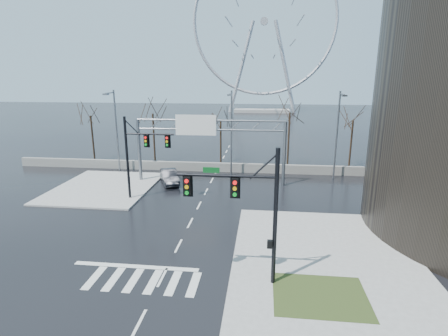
# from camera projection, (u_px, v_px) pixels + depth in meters

# --- Properties ---
(ground) EXTENTS (260.00, 260.00, 0.00)m
(ground) POSITION_uv_depth(u_px,v_px,m) (178.00, 246.00, 24.58)
(ground) COLOR black
(ground) RESTS_ON ground
(sidewalk_right_ext) EXTENTS (12.00, 10.00, 0.15)m
(sidewalk_right_ext) POSITION_uv_depth(u_px,v_px,m) (319.00, 239.00, 25.39)
(sidewalk_right_ext) COLOR gray
(sidewalk_right_ext) RESTS_ON ground
(sidewalk_far) EXTENTS (10.00, 12.00, 0.15)m
(sidewalk_far) POSITION_uv_depth(u_px,v_px,m) (105.00, 187.00, 37.29)
(sidewalk_far) COLOR gray
(sidewalk_far) RESTS_ON ground
(grass_strip) EXTENTS (5.00, 4.00, 0.02)m
(grass_strip) POSITION_uv_depth(u_px,v_px,m) (320.00, 296.00, 18.75)
(grass_strip) COLOR #293616
(grass_strip) RESTS_ON sidewalk_near
(barrier_wall) EXTENTS (52.00, 0.50, 1.10)m
(barrier_wall) POSITION_uv_depth(u_px,v_px,m) (216.00, 167.00, 43.65)
(barrier_wall) COLOR slate
(barrier_wall) RESTS_ON ground
(signal_mast_near) EXTENTS (5.52, 0.41, 8.00)m
(signal_mast_near) POSITION_uv_depth(u_px,v_px,m) (251.00, 204.00, 18.89)
(signal_mast_near) COLOR black
(signal_mast_near) RESTS_ON ground
(signal_mast_far) EXTENTS (4.72, 0.41, 8.00)m
(signal_mast_far) POSITION_uv_depth(u_px,v_px,m) (138.00, 151.00, 32.59)
(signal_mast_far) COLOR black
(signal_mast_far) RESTS_ON ground
(sign_gantry) EXTENTS (16.36, 0.40, 7.60)m
(sign_gantry) POSITION_uv_depth(u_px,v_px,m) (206.00, 137.00, 37.67)
(sign_gantry) COLOR slate
(sign_gantry) RESTS_ON ground
(streetlight_left) EXTENTS (0.50, 2.55, 10.00)m
(streetlight_left) POSITION_uv_depth(u_px,v_px,m) (115.00, 125.00, 41.83)
(streetlight_left) COLOR slate
(streetlight_left) RESTS_ON ground
(streetlight_mid) EXTENTS (0.50, 2.55, 10.00)m
(streetlight_mid) POSITION_uv_depth(u_px,v_px,m) (231.00, 127.00, 40.31)
(streetlight_mid) COLOR slate
(streetlight_mid) RESTS_ON ground
(streetlight_right) EXTENTS (0.50, 2.55, 10.00)m
(streetlight_right) POSITION_uv_depth(u_px,v_px,m) (338.00, 129.00, 39.00)
(streetlight_right) COLOR slate
(streetlight_right) RESTS_ON ground
(tree_far_left) EXTENTS (3.50, 3.50, 7.00)m
(tree_far_left) POSITION_uv_depth(u_px,v_px,m) (91.00, 121.00, 48.18)
(tree_far_left) COLOR black
(tree_far_left) RESTS_ON ground
(tree_left) EXTENTS (3.75, 3.75, 7.50)m
(tree_left) POSITION_uv_depth(u_px,v_px,m) (153.00, 119.00, 46.61)
(tree_left) COLOR black
(tree_left) RESTS_ON ground
(tree_center) EXTENTS (3.25, 3.25, 6.50)m
(tree_center) POSITION_uv_depth(u_px,v_px,m) (221.00, 125.00, 46.80)
(tree_center) COLOR black
(tree_center) RESTS_ON ground
(tree_right) EXTENTS (3.90, 3.90, 7.80)m
(tree_right) POSITION_uv_depth(u_px,v_px,m) (290.00, 119.00, 44.59)
(tree_right) COLOR black
(tree_right) RESTS_ON ground
(tree_far_right) EXTENTS (3.40, 3.40, 6.80)m
(tree_far_right) POSITION_uv_depth(u_px,v_px,m) (353.00, 126.00, 44.40)
(tree_far_right) COLOR black
(tree_far_right) RESTS_ON ground
(ferris_wheel) EXTENTS (45.00, 6.00, 50.91)m
(ferris_wheel) POSITION_uv_depth(u_px,v_px,m) (264.00, 28.00, 108.62)
(ferris_wheel) COLOR gray
(ferris_wheel) RESTS_ON ground
(car) EXTENTS (3.33, 4.92, 1.53)m
(car) POSITION_uv_depth(u_px,v_px,m) (169.00, 177.00, 38.76)
(car) COLOR black
(car) RESTS_ON ground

